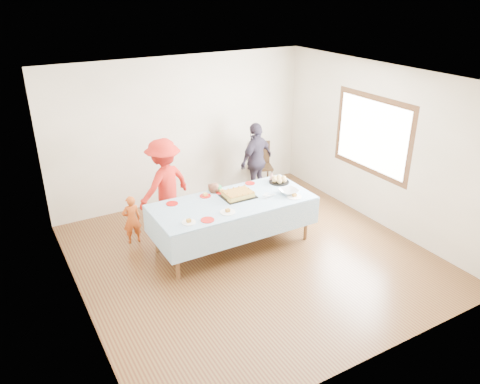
{
  "coord_description": "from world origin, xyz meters",
  "views": [
    {
      "loc": [
        -3.2,
        -5.26,
        3.86
      ],
      "look_at": [
        -0.03,
        0.3,
        0.97
      ],
      "focal_mm": 35.0,
      "sensor_mm": 36.0,
      "label": 1
    }
  ],
  "objects_px": {
    "party_table": "(233,204)",
    "dining_chair": "(261,162)",
    "adult_left": "(164,184)",
    "birthday_cake": "(238,194)"
  },
  "relations": [
    {
      "from": "dining_chair",
      "to": "adult_left",
      "type": "relative_size",
      "value": 0.58
    },
    {
      "from": "birthday_cake",
      "to": "dining_chair",
      "type": "xyz_separation_m",
      "value": [
        1.53,
        1.75,
        -0.31
      ]
    },
    {
      "from": "party_table",
      "to": "dining_chair",
      "type": "bearing_deg",
      "value": 47.7
    },
    {
      "from": "adult_left",
      "to": "dining_chair",
      "type": "bearing_deg",
      "value": 176.05
    },
    {
      "from": "dining_chair",
      "to": "adult_left",
      "type": "bearing_deg",
      "value": -143.36
    },
    {
      "from": "party_table",
      "to": "dining_chair",
      "type": "xyz_separation_m",
      "value": [
        1.68,
        1.85,
        -0.22
      ]
    },
    {
      "from": "birthday_cake",
      "to": "dining_chair",
      "type": "distance_m",
      "value": 2.35
    },
    {
      "from": "birthday_cake",
      "to": "adult_left",
      "type": "height_order",
      "value": "adult_left"
    },
    {
      "from": "dining_chair",
      "to": "party_table",
      "type": "bearing_deg",
      "value": -112.82
    },
    {
      "from": "dining_chair",
      "to": "birthday_cake",
      "type": "bearing_deg",
      "value": -111.61
    }
  ]
}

